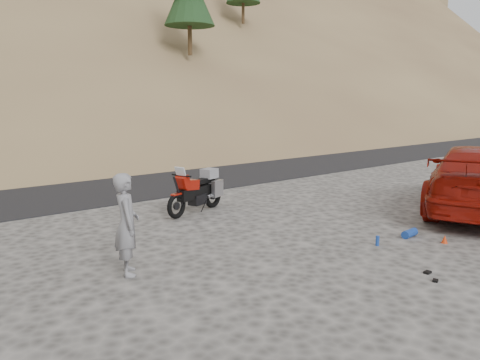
# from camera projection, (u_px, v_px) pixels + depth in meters

# --- Properties ---
(ground) EXTENTS (140.00, 140.00, 0.00)m
(ground) POSITION_uv_depth(u_px,v_px,m) (275.00, 253.00, 8.53)
(ground) COLOR #403E3B
(ground) RESTS_ON ground
(road) EXTENTS (120.00, 7.00, 0.05)m
(road) POSITION_uv_depth(u_px,v_px,m) (88.00, 185.00, 15.42)
(road) COLOR black
(road) RESTS_ON ground
(motorcycle) EXTENTS (2.00, 0.96, 1.23)m
(motorcycle) POSITION_uv_depth(u_px,v_px,m) (198.00, 191.00, 11.59)
(motorcycle) COLOR black
(motorcycle) RESTS_ON ground
(man) EXTENTS (0.57, 0.70, 1.64)m
(man) POSITION_uv_depth(u_px,v_px,m) (129.00, 274.00, 7.52)
(man) COLOR gray
(man) RESTS_ON ground
(red_car) EXTENTS (6.15, 4.41, 1.66)m
(red_car) POSITION_uv_depth(u_px,v_px,m) (477.00, 211.00, 11.75)
(red_car) COLOR maroon
(red_car) RESTS_ON ground
(gear_blue_mat) EXTENTS (0.42, 0.20, 0.16)m
(gear_blue_mat) POSITION_uv_depth(u_px,v_px,m) (410.00, 233.00, 9.50)
(gear_blue_mat) COLOR navy
(gear_blue_mat) RESTS_ON ground
(gear_bottle) EXTENTS (0.09, 0.09, 0.19)m
(gear_bottle) POSITION_uv_depth(u_px,v_px,m) (377.00, 241.00, 8.94)
(gear_bottle) COLOR navy
(gear_bottle) RESTS_ON ground
(gear_funnel) EXTENTS (0.16, 0.16, 0.16)m
(gear_funnel) POSITION_uv_depth(u_px,v_px,m) (445.00, 239.00, 9.10)
(gear_funnel) COLOR red
(gear_funnel) RESTS_ON ground
(gear_glove_a) EXTENTS (0.13, 0.10, 0.04)m
(gear_glove_a) POSITION_uv_depth(u_px,v_px,m) (427.00, 272.00, 7.53)
(gear_glove_a) COLOR black
(gear_glove_a) RESTS_ON ground
(gear_glove_b) EXTENTS (0.12, 0.11, 0.03)m
(gear_glove_b) POSITION_uv_depth(u_px,v_px,m) (435.00, 281.00, 7.19)
(gear_glove_b) COLOR black
(gear_glove_b) RESTS_ON ground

